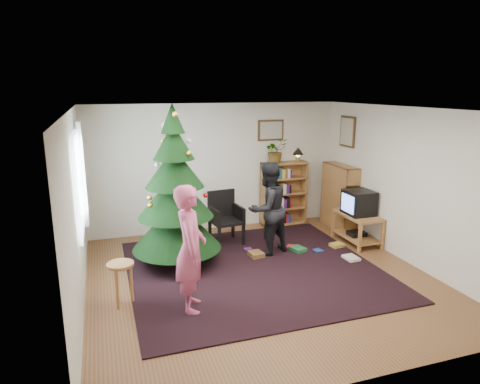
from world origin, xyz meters
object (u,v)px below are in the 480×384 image
object	(u,v)px
person_by_chair	(268,209)
picture_right	(348,132)
table_lamp	(298,152)
bookshelf_right	(339,196)
armchair	(225,215)
picture_back	(271,130)
person_standing	(190,249)
crt_tv	(359,202)
bookshelf_back	(284,193)
christmas_tree	(175,200)
potted_plant	(276,151)
tv_stand	(357,226)
stool	(121,273)

from	to	relation	value
person_by_chair	picture_right	bearing A→B (deg)	-177.45
picture_right	table_lamp	world-z (taller)	picture_right
bookshelf_right	picture_right	bearing A→B (deg)	-67.71
bookshelf_right	armchair	bearing A→B (deg)	91.24
picture_back	person_standing	xyz separation A→B (m)	(-2.32, -3.06, -1.13)
crt_tv	person_by_chair	world-z (taller)	person_by_chair
person_standing	bookshelf_back	bearing A→B (deg)	-30.69
christmas_tree	person_standing	bearing A→B (deg)	-93.17
christmas_tree	crt_tv	xyz separation A→B (m)	(3.30, -0.07, -0.30)
table_lamp	crt_tv	bearing A→B (deg)	-71.26
person_by_chair	potted_plant	bearing A→B (deg)	-138.05
tv_stand	table_lamp	distance (m)	1.97
bookshelf_back	crt_tv	bearing A→B (deg)	-61.66
tv_stand	potted_plant	size ratio (longest dim) A/B	1.90
bookshelf_back	person_standing	size ratio (longest dim) A/B	0.79
tv_stand	armchair	world-z (taller)	armchair
bookshelf_back	picture_back	bearing A→B (deg)	152.46
picture_back	person_by_chair	world-z (taller)	picture_back
bookshelf_back	person_by_chair	world-z (taller)	person_by_chair
bookshelf_right	table_lamp	xyz separation A→B (m)	(-0.63, 0.65, 0.84)
tv_stand	potted_plant	bearing A→B (deg)	124.01
person_by_chair	crt_tv	bearing A→B (deg)	158.02
christmas_tree	person_by_chair	bearing A→B (deg)	-1.38
bookshelf_right	potted_plant	distance (m)	1.57
person_standing	picture_back	bearing A→B (deg)	-26.46
bookshelf_right	stool	size ratio (longest dim) A/B	2.23
bookshelf_back	person_standing	xyz separation A→B (m)	(-2.58, -2.93, 0.16)
picture_back	person_by_chair	xyz separation A→B (m)	(-0.69, -1.60, -1.15)
bookshelf_right	stool	xyz separation A→B (m)	(-4.36, -1.89, -0.21)
tv_stand	armchair	xyz separation A→B (m)	(-2.29, 0.80, 0.19)
picture_right	table_lamp	xyz separation A→B (m)	(-0.77, 0.59, -0.45)
person_standing	potted_plant	size ratio (longest dim) A/B	3.31
armchair	person_standing	size ratio (longest dim) A/B	0.58
crt_tv	table_lamp	distance (m)	1.74
stool	person_by_chair	size ratio (longest dim) A/B	0.36
picture_back	christmas_tree	world-z (taller)	christmas_tree
person_by_chair	table_lamp	bearing A→B (deg)	-151.40
armchair	table_lamp	xyz separation A→B (m)	(1.78, 0.70, 0.98)
stool	potted_plant	world-z (taller)	potted_plant
potted_plant	table_lamp	world-z (taller)	potted_plant
crt_tv	potted_plant	bearing A→B (deg)	123.93
bookshelf_back	tv_stand	distance (m)	1.74
crt_tv	stool	xyz separation A→B (m)	(-4.23, -1.04, -0.32)
bookshelf_right	crt_tv	size ratio (longest dim) A/B	2.59
picture_back	armchair	xyz separation A→B (m)	(-1.22, -0.83, -1.43)
bookshelf_back	stool	bearing A→B (deg)	-143.51
picture_right	bookshelf_back	distance (m)	1.77
tv_stand	armchair	size ratio (longest dim) A/B	0.98
tv_stand	table_lamp	size ratio (longest dim) A/B	3.18
bookshelf_right	armchair	xyz separation A→B (m)	(-2.41, -0.05, -0.15)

